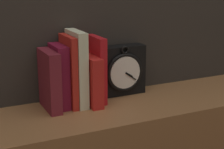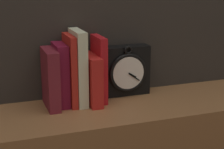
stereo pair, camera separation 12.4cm
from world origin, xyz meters
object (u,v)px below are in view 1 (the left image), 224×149
object	(u,v)px
clock	(121,70)
book_slot0_maroon	(50,81)
book_slot1_maroon	(59,76)
book_slot5_red	(97,69)
book_slot2_red	(69,71)
book_slot4_red	(90,80)
book_slot3_cream	(77,68)

from	to	relation	value
clock	book_slot0_maroon	xyz separation A→B (m)	(-0.28, -0.04, 0.01)
book_slot1_maroon	book_slot5_red	distance (m)	0.14
book_slot1_maroon	book_slot5_red	size ratio (longest dim) A/B	0.92
clock	book_slot1_maroon	xyz separation A→B (m)	(-0.25, -0.03, 0.01)
clock	book_slot0_maroon	distance (m)	0.29
book_slot2_red	book_slot4_red	distance (m)	0.08
book_slot2_red	book_slot4_red	size ratio (longest dim) A/B	1.42
clock	book_slot5_red	bearing A→B (deg)	-166.13
book_slot1_maroon	book_slot3_cream	bearing A→B (deg)	-7.64
clock	book_slot1_maroon	world-z (taller)	book_slot1_maroon
clock	book_slot5_red	xyz separation A→B (m)	(-0.11, -0.03, 0.02)
book_slot5_red	book_slot1_maroon	bearing A→B (deg)	179.36
book_slot3_cream	clock	bearing A→B (deg)	10.25
book_slot2_red	book_slot0_maroon	bearing A→B (deg)	-174.23
book_slot3_cream	book_slot4_red	world-z (taller)	book_slot3_cream
clock	book_slot3_cream	distance (m)	0.19
book_slot2_red	book_slot5_red	world-z (taller)	book_slot2_red
book_slot2_red	book_slot1_maroon	bearing A→B (deg)	168.88
clock	book_slot3_cream	size ratio (longest dim) A/B	0.74
book_slot4_red	clock	bearing A→B (deg)	16.87
clock	book_slot2_red	distance (m)	0.22
book_slot4_red	book_slot5_red	world-z (taller)	book_slot5_red
book_slot0_maroon	book_slot1_maroon	distance (m)	0.04
book_slot0_maroon	book_slot3_cream	world-z (taller)	book_slot3_cream
book_slot1_maroon	book_slot0_maroon	bearing A→B (deg)	-160.84
book_slot3_cream	book_slot5_red	world-z (taller)	book_slot3_cream
clock	book_slot1_maroon	bearing A→B (deg)	-174.08
book_slot0_maroon	book_slot5_red	xyz separation A→B (m)	(0.18, 0.01, 0.02)
book_slot3_cream	book_slot1_maroon	bearing A→B (deg)	172.36
clock	book_slot4_red	distance (m)	0.15
book_slot1_maroon	book_slot2_red	size ratio (longest dim) A/B	0.88
book_slot0_maroon	clock	bearing A→B (deg)	7.76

